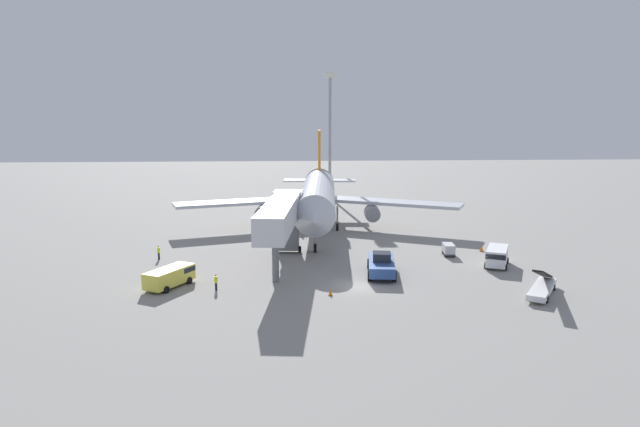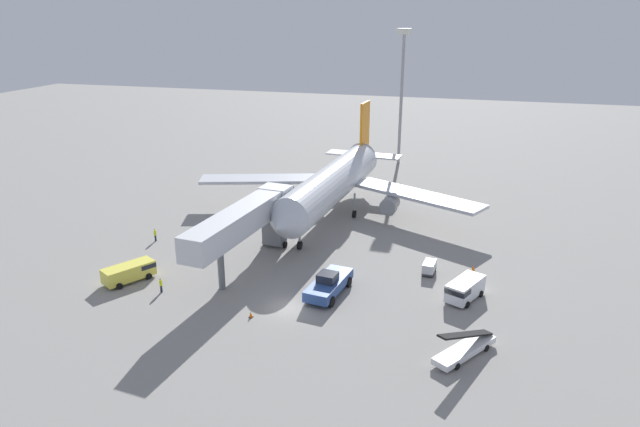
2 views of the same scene
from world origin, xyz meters
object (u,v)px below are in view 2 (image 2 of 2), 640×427
at_px(safety_cone_alpha, 251,314).
at_px(apron_light_mast, 403,71).
at_px(jet_bridge, 247,220).
at_px(belt_loader_truck, 465,348).
at_px(ground_crew_worker_midground, 155,235).
at_px(safety_cone_bravo, 473,269).
at_px(service_van_far_right, 130,271).
at_px(pushback_tug, 329,284).
at_px(ground_crew_worker_foreground, 161,285).
at_px(airplane_at_gate, 334,182).
at_px(service_van_mid_right, 464,289).
at_px(baggage_cart_near_left, 429,267).

xyz_separation_m(safety_cone_alpha, apron_light_mast, (4.74, 62.27, 16.95)).
xyz_separation_m(jet_bridge, belt_loader_truck, (24.44, -11.61, -4.96)).
bearing_deg(ground_crew_worker_midground, safety_cone_bravo, 2.50).
xyz_separation_m(service_van_far_right, safety_cone_bravo, (35.62, 12.43, -0.70)).
height_order(jet_bridge, apron_light_mast, apron_light_mast).
bearing_deg(jet_bridge, pushback_tug, -20.59).
xyz_separation_m(belt_loader_truck, ground_crew_worker_foreground, (-30.77, 3.32, 0.08)).
height_order(belt_loader_truck, service_van_far_right, belt_loader_truck).
distance_m(belt_loader_truck, ground_crew_worker_midground, 41.87).
relative_size(pushback_tug, belt_loader_truck, 1.14).
height_order(service_van_far_right, ground_crew_worker_midground, service_van_far_right).
bearing_deg(ground_crew_worker_foreground, jet_bridge, 52.63).
bearing_deg(safety_cone_alpha, safety_cone_bravo, 38.93).
bearing_deg(pushback_tug, airplane_at_gate, 103.33).
bearing_deg(service_van_mid_right, belt_loader_truck, -87.24).
relative_size(pushback_tug, ground_crew_worker_foreground, 4.73).
bearing_deg(safety_cone_bravo, safety_cone_alpha, -141.07).
xyz_separation_m(service_van_mid_right, baggage_cart_near_left, (-4.00, 5.16, -0.42)).
distance_m(jet_bridge, apron_light_mast, 53.80).
distance_m(jet_bridge, safety_cone_bravo, 25.87).
relative_size(service_van_mid_right, service_van_far_right, 0.92).
relative_size(safety_cone_alpha, apron_light_mast, 0.02).
bearing_deg(apron_light_mast, jet_bridge, -100.22).
distance_m(airplane_at_gate, service_van_mid_right, 28.13).
xyz_separation_m(jet_bridge, baggage_cart_near_left, (19.95, 3.85, -4.95)).
height_order(service_van_mid_right, apron_light_mast, apron_light_mast).
xyz_separation_m(service_van_mid_right, safety_cone_alpha, (-19.36, -9.24, -0.90)).
relative_size(jet_bridge, belt_loader_truck, 3.00).
bearing_deg(baggage_cart_near_left, ground_crew_worker_foreground, -155.20).
xyz_separation_m(jet_bridge, ground_crew_worker_foreground, (-6.33, -8.29, -4.88)).
xyz_separation_m(pushback_tug, safety_cone_alpha, (-5.91, -6.60, -0.86)).
height_order(belt_loader_truck, service_van_mid_right, belt_loader_truck).
bearing_deg(service_van_far_right, baggage_cart_near_left, 18.94).
xyz_separation_m(airplane_at_gate, ground_crew_worker_foreground, (-11.35, -27.44, -4.20)).
bearing_deg(jet_bridge, service_van_mid_right, -3.12).
distance_m(pushback_tug, baggage_cart_near_left, 12.26).
xyz_separation_m(ground_crew_worker_foreground, safety_cone_alpha, (10.91, -2.25, -0.55)).
relative_size(pushback_tug, service_van_far_right, 1.31).
relative_size(airplane_at_gate, service_van_far_right, 7.27).
distance_m(baggage_cart_near_left, safety_cone_alpha, 21.06).
distance_m(jet_bridge, baggage_cart_near_left, 20.91).
height_order(baggage_cart_near_left, ground_crew_worker_midground, ground_crew_worker_midground).
bearing_deg(airplane_at_gate, safety_cone_bravo, -34.43).
height_order(service_van_mid_right, safety_cone_alpha, service_van_mid_right).
height_order(pushback_tug, ground_crew_worker_foreground, pushback_tug).
bearing_deg(ground_crew_worker_foreground, pushback_tug, 14.50).
relative_size(service_van_mid_right, safety_cone_alpha, 8.75).
bearing_deg(apron_light_mast, safety_cone_alpha, -94.35).
bearing_deg(service_van_far_right, safety_cone_bravo, 19.24).
xyz_separation_m(jet_bridge, ground_crew_worker_midground, (-14.42, 3.98, -4.85)).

